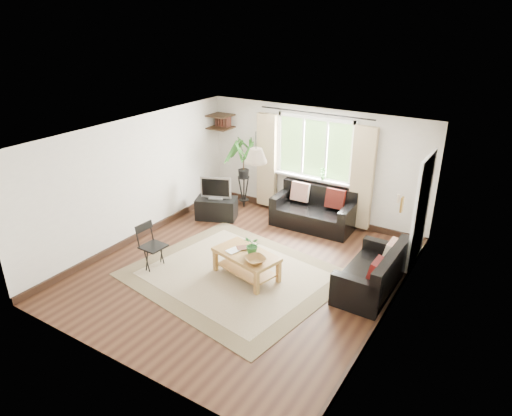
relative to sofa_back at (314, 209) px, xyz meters
The scene contains 24 objects.
floor 2.32m from the sofa_back, 96.20° to the right, with size 5.50×5.50×0.00m, color black.
ceiling 3.04m from the sofa_back, 96.20° to the right, with size 5.50×5.50×0.00m, color white.
wall_back 0.97m from the sofa_back, 117.27° to the left, with size 5.00×0.02×2.40m, color silver.
wall_front 5.09m from the sofa_back, 92.81° to the right, with size 5.00×0.02×2.40m, color silver.
wall_left 3.65m from the sofa_back, 140.41° to the right, with size 0.02×5.50×2.40m, color silver.
wall_right 3.30m from the sofa_back, 45.23° to the right, with size 0.02×5.50×2.40m, color silver.
rug 2.53m from the sofa_back, 97.09° to the right, with size 3.28×2.81×0.02m, color beige.
window 1.26m from the sofa_back, 119.35° to the left, with size 2.50×0.16×2.16m, color white, non-canonical shape.
door 2.37m from the sofa_back, 14.41° to the right, with size 0.06×0.96×2.06m, color silver.
corner_shelf 2.92m from the sofa_back, behind, with size 0.50×0.50×0.34m, color black, non-canonical shape.
pendant_lamp 2.51m from the sofa_back, 97.51° to the right, with size 0.36×0.36×0.54m, color beige, non-canonical shape.
wall_sconce 3.23m from the sofa_back, 42.08° to the right, with size 0.12×0.12×0.28m, color beige, non-canonical shape.
sofa_back is the anchor object (origin of this frame).
sofa_right 2.47m from the sofa_back, 42.77° to the right, with size 0.77×1.53×0.72m, color black, non-canonical shape.
coffee_table 2.42m from the sofa_back, 92.53° to the right, with size 1.12×0.61×0.46m, color #945F30, non-canonical shape.
table_plant 2.39m from the sofa_back, 89.88° to the right, with size 0.29×0.25×0.33m, color #296528.
bowl 2.59m from the sofa_back, 85.88° to the right, with size 0.34×0.34×0.08m, color brown.
book_a 2.47m from the sofa_back, 99.50° to the right, with size 0.18×0.24×0.02m, color white.
book_b 2.26m from the sofa_back, 97.51° to the right, with size 0.18×0.24×0.02m, color #553022.
tv_stand 2.11m from the sofa_back, 159.66° to the right, with size 0.86×0.48×0.46m, color black.
tv 2.13m from the sofa_back, 159.66° to the right, with size 0.66×0.22×0.51m, color #A5A5AA, non-canonical shape.
palm_stand 1.86m from the sofa_back, behind, with size 0.62×0.62×1.60m, color black, non-canonical shape.
folding_chair 3.43m from the sofa_back, 118.53° to the right, with size 0.42×0.42×0.81m, color black, non-canonical shape.
sill_plant 0.76m from the sofa_back, 89.48° to the left, with size 0.14×0.10×0.27m, color #2D6023.
Camera 1 is at (3.82, -5.74, 4.18)m, focal length 32.00 mm.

